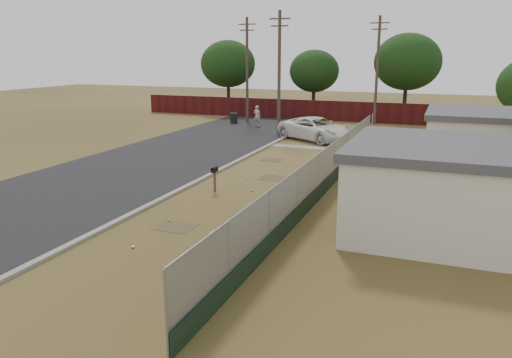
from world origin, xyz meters
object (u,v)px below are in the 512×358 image
at_px(fire_hydrant, 213,245).
at_px(pickup_truck, 316,129).
at_px(trash_bin, 234,118).
at_px(mailbox, 215,172).
at_px(pedestrian, 257,116).

height_order(fire_hydrant, pickup_truck, pickup_truck).
xyz_separation_m(fire_hydrant, trash_bin, (-11.35, 27.46, 0.02)).
relative_size(mailbox, pickup_truck, 0.20).
relative_size(fire_hydrant, pedestrian, 0.54).
relative_size(pickup_truck, pedestrian, 3.36).
distance_m(pedestrian, trash_bin, 2.70).
bearing_deg(trash_bin, pedestrian, -18.94).
relative_size(mailbox, trash_bin, 1.28).
bearing_deg(trash_bin, fire_hydrant, -67.55).
distance_m(mailbox, trash_bin, 22.16).
distance_m(pickup_truck, pedestrian, 8.16).
bearing_deg(pickup_truck, fire_hydrant, -143.88).
bearing_deg(pickup_truck, pedestrian, 81.49).
xyz_separation_m(mailbox, pedestrian, (-5.57, 19.76, -0.04)).
bearing_deg(pedestrian, pickup_truck, 148.07).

